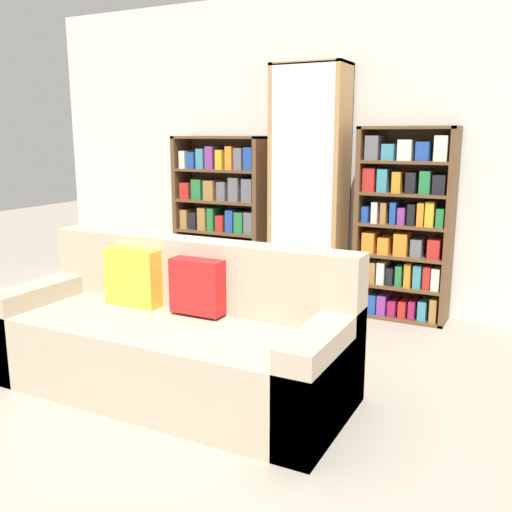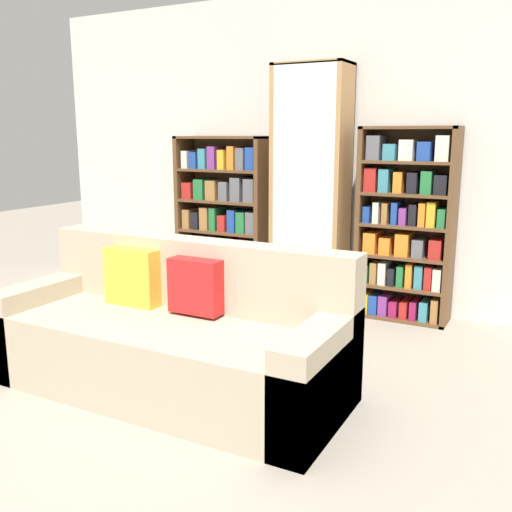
{
  "view_description": "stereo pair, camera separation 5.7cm",
  "coord_description": "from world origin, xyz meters",
  "px_view_note": "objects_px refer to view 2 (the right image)",
  "views": [
    {
      "loc": [
        1.64,
        -2.05,
        1.49
      ],
      "look_at": [
        -0.19,
        1.53,
        0.64
      ],
      "focal_mm": 40.0,
      "sensor_mm": 36.0,
      "label": 1
    },
    {
      "loc": [
        1.69,
        -2.02,
        1.49
      ],
      "look_at": [
        -0.19,
        1.53,
        0.64
      ],
      "focal_mm": 40.0,
      "sensor_mm": 36.0,
      "label": 2
    }
  ],
  "objects_px": {
    "couch": "(171,339)",
    "wine_bottle": "(330,318)",
    "bookshelf_right": "(406,227)",
    "display_cabinet": "(311,189)",
    "bookshelf_left": "(225,218)"
  },
  "relations": [
    {
      "from": "wine_bottle",
      "to": "couch",
      "type": "bearing_deg",
      "value": -112.75
    },
    {
      "from": "bookshelf_left",
      "to": "display_cabinet",
      "type": "xyz_separation_m",
      "value": [
        0.88,
        -0.02,
        0.31
      ]
    },
    {
      "from": "couch",
      "to": "bookshelf_left",
      "type": "relative_size",
      "value": 1.43
    },
    {
      "from": "couch",
      "to": "display_cabinet",
      "type": "relative_size",
      "value": 1.02
    },
    {
      "from": "couch",
      "to": "bookshelf_right",
      "type": "xyz_separation_m",
      "value": [
        0.89,
        1.99,
        0.46
      ]
    },
    {
      "from": "display_cabinet",
      "to": "wine_bottle",
      "type": "distance_m",
      "value": 1.22
    },
    {
      "from": "bookshelf_right",
      "to": "wine_bottle",
      "type": "bearing_deg",
      "value": -116.33
    },
    {
      "from": "couch",
      "to": "wine_bottle",
      "type": "relative_size",
      "value": 5.79
    },
    {
      "from": "display_cabinet",
      "to": "wine_bottle",
      "type": "height_order",
      "value": "display_cabinet"
    },
    {
      "from": "bookshelf_right",
      "to": "wine_bottle",
      "type": "relative_size",
      "value": 4.26
    },
    {
      "from": "display_cabinet",
      "to": "wine_bottle",
      "type": "relative_size",
      "value": 5.66
    },
    {
      "from": "bookshelf_left",
      "to": "wine_bottle",
      "type": "relative_size",
      "value": 4.05
    },
    {
      "from": "couch",
      "to": "bookshelf_right",
      "type": "relative_size",
      "value": 1.36
    },
    {
      "from": "bookshelf_right",
      "to": "display_cabinet",
      "type": "bearing_deg",
      "value": -178.91
    },
    {
      "from": "bookshelf_left",
      "to": "display_cabinet",
      "type": "distance_m",
      "value": 0.93
    }
  ]
}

